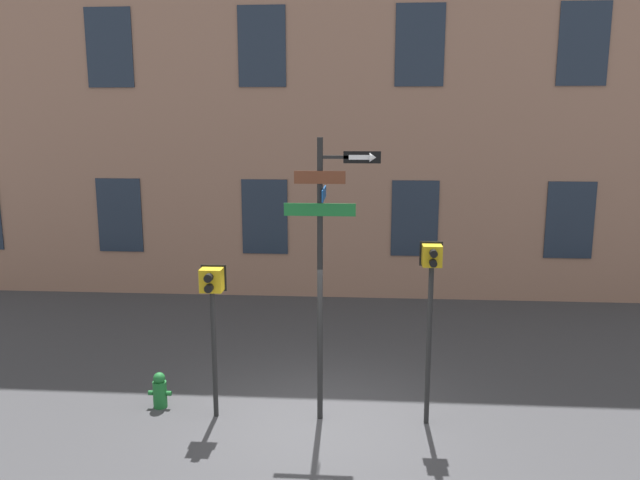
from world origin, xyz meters
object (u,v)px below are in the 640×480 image
object	(u,v)px
pedestrian_signal_right	(431,288)
fire_hydrant	(160,391)
street_sign_pole	(324,254)
pedestrian_signal_left	(212,299)

from	to	relation	value
pedestrian_signal_right	fire_hydrant	xyz separation A→B (m)	(-4.44, 0.25, -1.94)
pedestrian_signal_right	fire_hydrant	distance (m)	4.85
pedestrian_signal_right	fire_hydrant	bearing A→B (deg)	176.81
street_sign_pole	pedestrian_signal_right	xyz separation A→B (m)	(1.64, -0.03, -0.50)
pedestrian_signal_left	pedestrian_signal_right	distance (m)	3.43
fire_hydrant	pedestrian_signal_left	bearing A→B (deg)	-13.87
fire_hydrant	street_sign_pole	bearing A→B (deg)	-4.36
street_sign_pole	pedestrian_signal_right	bearing A→B (deg)	-1.19
pedestrian_signal_left	pedestrian_signal_right	xyz separation A→B (m)	(3.42, 0.00, 0.25)
pedestrian_signal_left	fire_hydrant	world-z (taller)	pedestrian_signal_left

